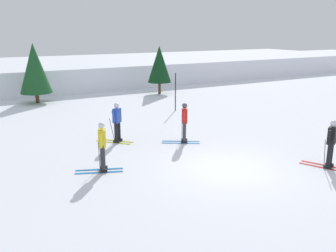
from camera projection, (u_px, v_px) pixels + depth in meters
The scene contains 9 objects.
ground_plane at pixel (229, 169), 12.54m from camera, with size 120.00×120.00×0.00m, color white.
far_snow_ridge at pixel (67, 75), 30.74m from camera, with size 80.00×9.00×1.84m, color white.
skier_blue at pixel (117, 121), 15.30m from camera, with size 1.35×1.43×1.71m.
skier_yellow at pixel (102, 145), 12.12m from camera, with size 1.63×0.95×1.71m.
skier_red at pixel (184, 122), 15.26m from camera, with size 1.56×1.15×1.71m.
skier_black at pixel (331, 143), 12.43m from camera, with size 1.01×1.61×1.71m.
trail_marker_pole at pixel (175, 92), 21.28m from camera, with size 0.06×0.06×2.23m, color black.
conifer_far_left at pixel (159, 64), 26.69m from camera, with size 1.73×1.73×3.53m.
conifer_far_centre at pixel (35, 68), 23.26m from camera, with size 2.02×2.02×3.86m.
Camera 1 is at (-7.56, -9.22, 4.66)m, focal length 38.83 mm.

